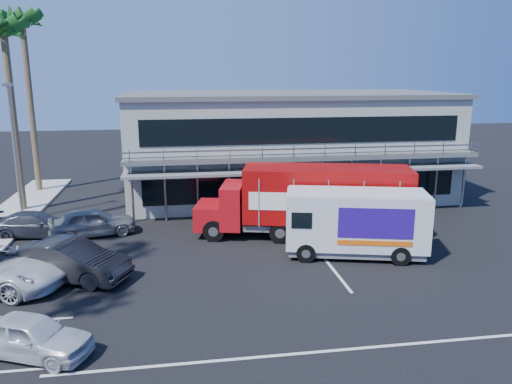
{
  "coord_description": "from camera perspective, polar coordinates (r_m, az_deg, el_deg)",
  "views": [
    {
      "loc": [
        -4.72,
        -19.79,
        8.71
      ],
      "look_at": [
        -0.62,
        6.43,
        2.3
      ],
      "focal_mm": 35.0,
      "sensor_mm": 36.0,
      "label": 1
    }
  ],
  "objects": [
    {
      "name": "parked_car_b",
      "position": [
        22.91,
        -20.53,
        -7.37
      ],
      "size": [
        5.48,
        3.82,
        1.71
      ],
      "primitive_type": "imported",
      "rotation": [
        0.0,
        0.0,
        1.14
      ],
      "color": "black",
      "rests_on": "ground"
    },
    {
      "name": "palm_f",
      "position": [
        39.76,
        -25.09,
        16.34
      ],
      "size": [
        2.8,
        2.8,
        13.25
      ],
      "color": "brown",
      "rests_on": "ground"
    },
    {
      "name": "parked_car_a",
      "position": [
        17.7,
        -24.31,
        -14.74
      ],
      "size": [
        4.22,
        2.99,
        1.34
      ],
      "primitive_type": "imported",
      "rotation": [
        0.0,
        0.0,
        1.17
      ],
      "color": "silver",
      "rests_on": "ground"
    },
    {
      "name": "parked_car_e",
      "position": [
        28.53,
        -18.2,
        -3.28
      ],
      "size": [
        4.83,
        2.83,
        1.54
      ],
      "primitive_type": "imported",
      "rotation": [
        0.0,
        0.0,
        1.81
      ],
      "color": "slate",
      "rests_on": "ground"
    },
    {
      "name": "ground",
      "position": [
        22.13,
        4.21,
        -9.64
      ],
      "size": [
        120.0,
        120.0,
        0.0
      ],
      "primitive_type": "plane",
      "color": "black",
      "rests_on": "ground"
    },
    {
      "name": "red_truck",
      "position": [
        26.74,
        6.38,
        -0.81
      ],
      "size": [
        11.66,
        5.18,
        3.82
      ],
      "rotation": [
        0.0,
        0.0,
        -0.24
      ],
      "color": "#AC0D15",
      "rests_on": "ground"
    },
    {
      "name": "parked_car_d",
      "position": [
        29.58,
        -23.81,
        -3.4
      ],
      "size": [
        4.71,
        2.26,
        1.32
      ],
      "primitive_type": "imported",
      "rotation": [
        0.0,
        0.0,
        1.48
      ],
      "color": "#2B2F39",
      "rests_on": "ground"
    },
    {
      "name": "palm_e",
      "position": [
        34.32,
        -26.81,
        15.29
      ],
      "size": [
        2.8,
        2.8,
        12.25
      ],
      "color": "brown",
      "rests_on": "ground"
    },
    {
      "name": "light_pole_far",
      "position": [
        32.49,
        -25.88,
        4.78
      ],
      "size": [
        0.5,
        0.25,
        8.09
      ],
      "color": "gray",
      "rests_on": "ground"
    },
    {
      "name": "white_van",
      "position": [
        24.32,
        11.34,
        -3.42
      ],
      "size": [
        6.95,
        3.8,
        3.23
      ],
      "rotation": [
        0.0,
        0.0,
        -0.25
      ],
      "color": "silver",
      "rests_on": "ground"
    },
    {
      "name": "building",
      "position": [
        35.93,
        3.61,
        5.46
      ],
      "size": [
        22.4,
        12.0,
        7.3
      ],
      "color": "#A3A89A",
      "rests_on": "ground"
    }
  ]
}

